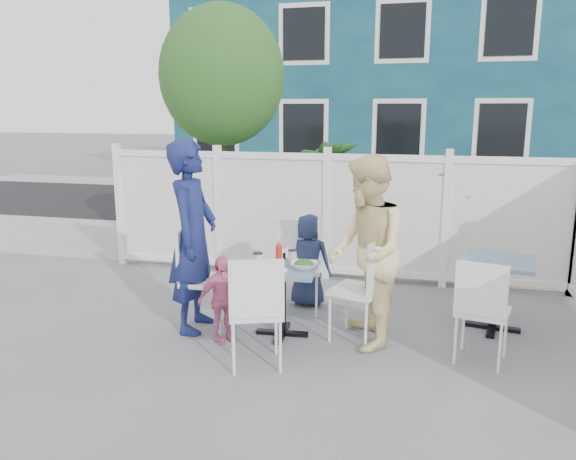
% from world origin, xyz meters
% --- Properties ---
extents(ground, '(80.00, 80.00, 0.00)m').
position_xyz_m(ground, '(0.00, 0.00, 0.00)').
color(ground, slate).
extents(near_sidewalk, '(24.00, 2.60, 0.01)m').
position_xyz_m(near_sidewalk, '(0.00, 3.80, 0.01)').
color(near_sidewalk, gray).
rests_on(near_sidewalk, ground).
extents(street, '(24.00, 5.00, 0.01)m').
position_xyz_m(street, '(0.00, 7.50, 0.00)').
color(street, black).
rests_on(street, ground).
extents(far_sidewalk, '(24.00, 1.60, 0.01)m').
position_xyz_m(far_sidewalk, '(0.00, 10.60, 0.01)').
color(far_sidewalk, gray).
rests_on(far_sidewalk, ground).
extents(building, '(11.00, 6.00, 6.00)m').
position_xyz_m(building, '(-0.50, 14.00, 3.00)').
color(building, '#103750').
rests_on(building, ground).
extents(fence_back, '(5.86, 0.08, 1.60)m').
position_xyz_m(fence_back, '(0.10, 2.40, 0.78)').
color(fence_back, white).
rests_on(fence_back, ground).
extents(tree, '(1.80, 1.62, 3.59)m').
position_xyz_m(tree, '(-1.60, 3.30, 2.59)').
color(tree, '#382316').
rests_on(tree, ground).
extents(utility_cabinet, '(0.81, 0.64, 1.35)m').
position_xyz_m(utility_cabinet, '(-2.99, 4.00, 0.68)').
color(utility_cabinet, yellow).
rests_on(utility_cabinet, ground).
extents(potted_shrub_a, '(1.35, 1.35, 1.73)m').
position_xyz_m(potted_shrub_a, '(-0.02, 3.10, 0.86)').
color(potted_shrub_a, '#27511D').
rests_on(potted_shrub_a, ground).
extents(potted_shrub_b, '(1.54, 1.62, 1.40)m').
position_xyz_m(potted_shrub_b, '(1.67, 3.00, 0.70)').
color(potted_shrub_b, '#27511D').
rests_on(potted_shrub_b, ground).
extents(main_table, '(0.69, 0.69, 0.68)m').
position_xyz_m(main_table, '(0.02, 0.46, 0.53)').
color(main_table, '#41587C').
rests_on(main_table, ground).
extents(spare_table, '(0.78, 0.78, 0.72)m').
position_xyz_m(spare_table, '(2.01, 1.11, 0.55)').
color(spare_table, '#41587C').
rests_on(spare_table, ground).
extents(chair_left, '(0.45, 0.47, 1.01)m').
position_xyz_m(chair_left, '(-0.82, 0.45, 0.59)').
color(chair_left, white).
rests_on(chair_left, ground).
extents(chair_right, '(0.55, 0.56, 0.99)m').
position_xyz_m(chair_right, '(0.80, 0.51, 0.58)').
color(chair_right, white).
rests_on(chair_right, ground).
extents(chair_back, '(0.52, 0.51, 0.97)m').
position_xyz_m(chair_back, '(0.01, 1.22, 0.56)').
color(chair_back, white).
rests_on(chair_back, ground).
extents(chair_near, '(0.57, 0.56, 0.98)m').
position_xyz_m(chair_near, '(-0.01, -0.29, 0.57)').
color(chair_near, white).
rests_on(chair_near, ground).
extents(chair_spare, '(0.50, 0.49, 0.92)m').
position_xyz_m(chair_spare, '(1.81, 0.25, 0.54)').
color(chair_spare, white).
rests_on(chair_spare, ground).
extents(man, '(0.49, 0.71, 1.86)m').
position_xyz_m(man, '(-0.86, 0.43, 0.93)').
color(man, navy).
rests_on(man, ground).
extents(woman, '(0.87, 1.00, 1.76)m').
position_xyz_m(woman, '(0.80, 0.45, 0.88)').
color(woman, '#F8D757').
rests_on(woman, ground).
extents(boy, '(0.51, 0.34, 1.03)m').
position_xyz_m(boy, '(0.08, 1.37, 0.51)').
color(boy, '#1E2648').
rests_on(boy, ground).
extents(toddler, '(0.46, 0.50, 0.82)m').
position_xyz_m(toddler, '(-0.49, 0.19, 0.41)').
color(toddler, pink).
rests_on(toddler, ground).
extents(plate_main, '(0.23, 0.23, 0.01)m').
position_xyz_m(plate_main, '(-0.01, 0.32, 0.69)').
color(plate_main, white).
rests_on(plate_main, main_table).
extents(plate_side, '(0.23, 0.23, 0.02)m').
position_xyz_m(plate_side, '(-0.17, 0.58, 0.69)').
color(plate_side, white).
rests_on(plate_side, main_table).
extents(salad_bowl, '(0.25, 0.25, 0.06)m').
position_xyz_m(salad_bowl, '(0.23, 0.46, 0.71)').
color(salad_bowl, white).
rests_on(salad_bowl, main_table).
extents(coffee_cup_a, '(0.09, 0.09, 0.13)m').
position_xyz_m(coffee_cup_a, '(-0.20, 0.41, 0.75)').
color(coffee_cup_a, beige).
rests_on(coffee_cup_a, main_table).
extents(coffee_cup_b, '(0.08, 0.08, 0.11)m').
position_xyz_m(coffee_cup_b, '(0.07, 0.66, 0.74)').
color(coffee_cup_b, beige).
rests_on(coffee_cup_b, main_table).
extents(ketchup_bottle, '(0.06, 0.06, 0.19)m').
position_xyz_m(ketchup_bottle, '(-0.02, 0.50, 0.78)').
color(ketchup_bottle, red).
rests_on(ketchup_bottle, main_table).
extents(salt_shaker, '(0.03, 0.03, 0.06)m').
position_xyz_m(salt_shaker, '(-0.05, 0.68, 0.71)').
color(salt_shaker, white).
rests_on(salt_shaker, main_table).
extents(pepper_shaker, '(0.03, 0.03, 0.07)m').
position_xyz_m(pepper_shaker, '(-0.02, 0.72, 0.72)').
color(pepper_shaker, black).
rests_on(pepper_shaker, main_table).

